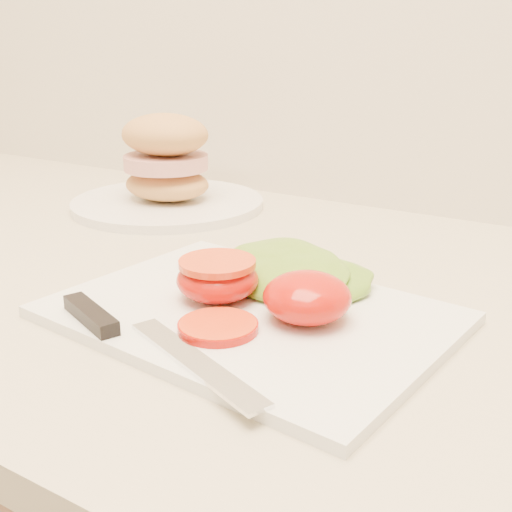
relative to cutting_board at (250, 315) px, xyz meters
The scene contains 8 objects.
cutting_board is the anchor object (origin of this frame).
tomato_half_dome 0.06m from the cutting_board, ahead, with size 0.07×0.07×0.04m, color #B81300.
tomato_half_cut 0.04m from the cutting_board, behind, with size 0.07×0.07×0.04m.
tomato_slice_0 0.05m from the cutting_board, 88.81° to the right, with size 0.06×0.06×0.01m, color #E8521E.
lettuce_leaf_0 0.07m from the cutting_board, 95.66° to the left, with size 0.15×0.10×0.03m, color #81AD2D.
lettuce_leaf_1 0.08m from the cutting_board, 63.79° to the left, with size 0.10×0.07×0.02m, color #81AD2D.
knife 0.11m from the cutting_board, 118.86° to the right, with size 0.23×0.08×0.01m.
sandwich_plate 0.40m from the cutting_board, 139.51° to the left, with size 0.27×0.27×0.13m.
Camera 1 is at (-0.25, 1.17, 1.16)m, focal length 45.00 mm.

